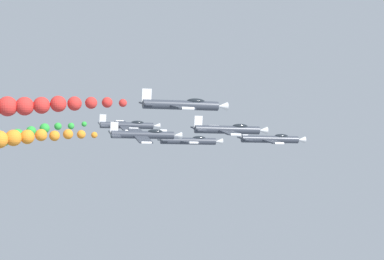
{
  "coord_description": "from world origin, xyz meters",
  "views": [
    {
      "loc": [
        100.17,
        -28.62,
        126.32
      ],
      "look_at": [
        0.0,
        0.0,
        134.22
      ],
      "focal_mm": 67.43,
      "sensor_mm": 36.0,
      "label": 1
    }
  ],
  "objects_px": {
    "airplane_lead": "(271,139)",
    "airplane_left_outer": "(144,135)",
    "airplane_right_inner": "(229,130)",
    "airplane_left_inner": "(189,141)",
    "airplane_trailing": "(182,105)",
    "airplane_right_outer": "(128,125)"
  },
  "relations": [
    {
      "from": "airplane_lead",
      "to": "airplane_right_inner",
      "type": "bearing_deg",
      "value": -46.54
    },
    {
      "from": "airplane_trailing",
      "to": "airplane_lead",
      "type": "bearing_deg",
      "value": 136.15
    },
    {
      "from": "airplane_right_outer",
      "to": "airplane_lead",
      "type": "bearing_deg",
      "value": 44.83
    },
    {
      "from": "airplane_right_outer",
      "to": "airplane_trailing",
      "type": "xyz_separation_m",
      "value": [
        38.51,
        -0.95,
        -0.7
      ]
    },
    {
      "from": "airplane_left_inner",
      "to": "airplane_right_outer",
      "type": "height_order",
      "value": "airplane_right_outer"
    },
    {
      "from": "airplane_lead",
      "to": "airplane_left_outer",
      "type": "height_order",
      "value": "airplane_left_outer"
    },
    {
      "from": "airplane_right_inner",
      "to": "airplane_trailing",
      "type": "relative_size",
      "value": 1.0
    },
    {
      "from": "airplane_right_outer",
      "to": "airplane_left_outer",
      "type": "bearing_deg",
      "value": -4.13
    },
    {
      "from": "airplane_left_inner",
      "to": "airplane_right_inner",
      "type": "relative_size",
      "value": 1.0
    },
    {
      "from": "airplane_left_outer",
      "to": "airplane_trailing",
      "type": "xyz_separation_m",
      "value": [
        19.11,
        0.46,
        2.22
      ]
    },
    {
      "from": "airplane_left_outer",
      "to": "airplane_trailing",
      "type": "distance_m",
      "value": 19.24
    },
    {
      "from": "airplane_lead",
      "to": "airplane_left_inner",
      "type": "xyz_separation_m",
      "value": [
        -9.58,
        -10.08,
        0.13
      ]
    },
    {
      "from": "airplane_left_inner",
      "to": "airplane_lead",
      "type": "bearing_deg",
      "value": 46.45
    },
    {
      "from": "airplane_left_inner",
      "to": "airplane_trailing",
      "type": "relative_size",
      "value": 1.0
    },
    {
      "from": "airplane_left_outer",
      "to": "airplane_right_outer",
      "type": "height_order",
      "value": "airplane_right_outer"
    },
    {
      "from": "airplane_right_outer",
      "to": "airplane_right_inner",
      "type": "bearing_deg",
      "value": 16.67
    },
    {
      "from": "airplane_right_outer",
      "to": "airplane_trailing",
      "type": "distance_m",
      "value": 38.53
    },
    {
      "from": "airplane_lead",
      "to": "airplane_left_inner",
      "type": "distance_m",
      "value": 13.91
    },
    {
      "from": "airplane_right_inner",
      "to": "airplane_right_outer",
      "type": "distance_m",
      "value": 29.24
    },
    {
      "from": "airplane_left_outer",
      "to": "airplane_right_inner",
      "type": "bearing_deg",
      "value": 48.96
    },
    {
      "from": "airplane_lead",
      "to": "airplane_left_inner",
      "type": "relative_size",
      "value": 1.0
    },
    {
      "from": "airplane_lead",
      "to": "airplane_right_outer",
      "type": "bearing_deg",
      "value": -135.17
    }
  ]
}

